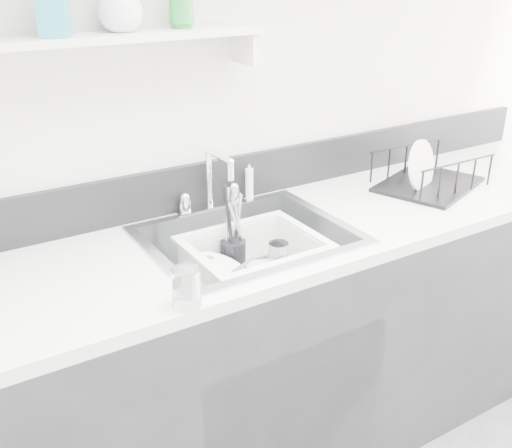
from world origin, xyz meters
TOP-DOWN VIEW (x-y plane):
  - counter_run at (0.00, 1.19)m, footprint 3.20×0.62m
  - backsplash at (0.00, 1.49)m, footprint 3.20×0.02m
  - sink at (0.00, 1.19)m, footprint 0.64×0.52m
  - faucet at (0.00, 1.44)m, footprint 0.26×0.18m
  - side_sprayer at (0.16, 1.44)m, footprint 0.03×0.03m
  - wall_shelf at (-0.35, 1.42)m, footprint 1.00×0.16m
  - wash_tub at (0.00, 1.16)m, footprint 0.52×0.48m
  - plate_stack at (-0.12, 1.16)m, footprint 0.28×0.27m
  - utensil_cup at (-0.01, 1.27)m, footprint 0.08×0.08m
  - ladle at (-0.08, 1.19)m, footprint 0.25×0.27m
  - tumbler_in_tub at (0.12, 1.19)m, footprint 0.09×0.09m
  - tumbler_counter at (-0.34, 0.92)m, footprint 0.07×0.07m
  - dish_rack at (0.82, 1.21)m, footprint 0.48×0.42m
  - bowl_small at (0.10, 1.10)m, footprint 0.12×0.12m
  - soap_bottle_b at (-0.46, 1.40)m, footprint 0.10×0.10m
  - soap_bottle_c at (-0.27, 1.42)m, footprint 0.14×0.14m

SIDE VIEW (x-z plane):
  - counter_run at x=0.00m, z-range 0.00..0.92m
  - bowl_small at x=0.10m, z-range 0.77..0.80m
  - plate_stack at x=-0.12m, z-range 0.74..0.85m
  - ladle at x=-0.08m, z-range 0.77..0.85m
  - tumbler_in_tub at x=0.12m, z-range 0.77..0.86m
  - utensil_cup at x=-0.01m, z-range 0.69..0.97m
  - sink at x=0.00m, z-range 0.73..0.93m
  - wash_tub at x=0.00m, z-range 0.75..0.91m
  - tumbler_counter at x=-0.34m, z-range 0.92..1.02m
  - faucet at x=0.00m, z-range 0.87..1.09m
  - dish_rack at x=0.82m, z-range 0.92..1.06m
  - side_sprayer at x=0.16m, z-range 0.92..1.06m
  - backsplash at x=0.00m, z-range 0.92..1.08m
  - wall_shelf at x=-0.35m, z-range 1.45..1.57m
  - soap_bottle_c at x=-0.27m, z-range 1.53..1.69m
  - soap_bottle_b at x=-0.46m, z-range 1.53..1.70m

